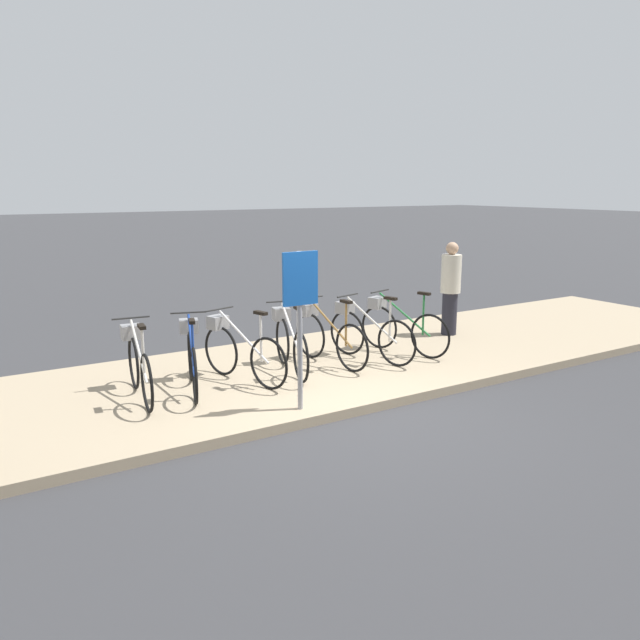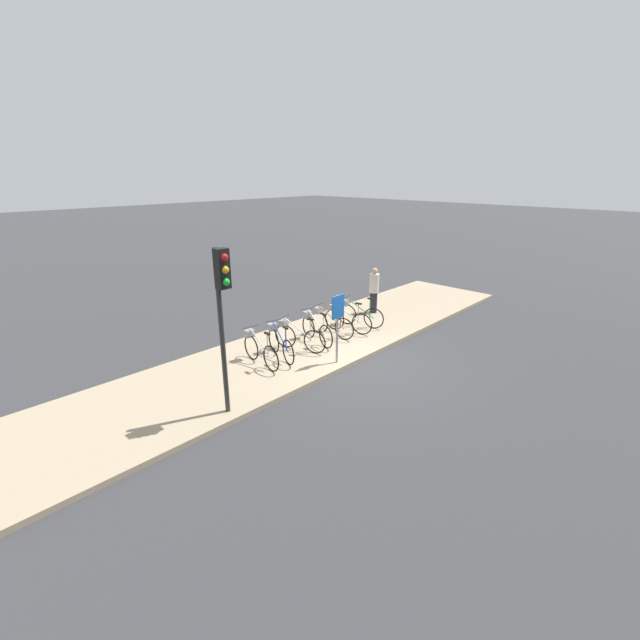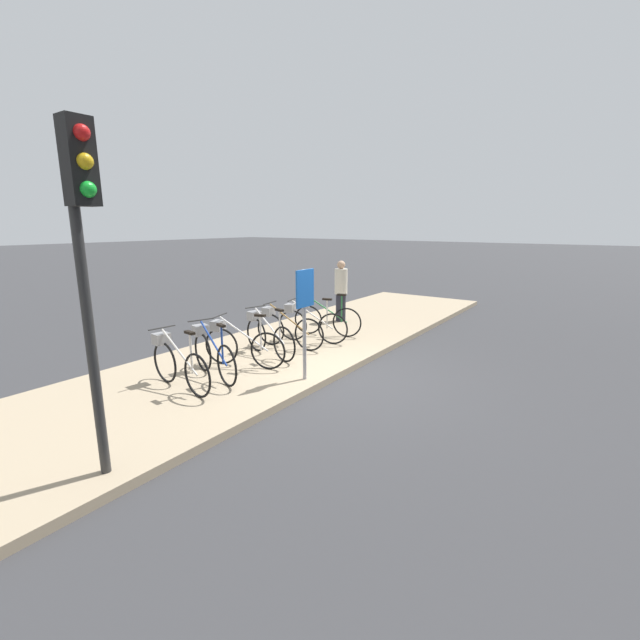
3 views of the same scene
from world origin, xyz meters
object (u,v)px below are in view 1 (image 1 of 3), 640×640
parked_bicycle_0 (138,362)px  parked_bicycle_5 (366,330)px  parked_bicycle_4 (326,334)px  pedestrian (451,287)px  sign_post (300,303)px  parked_bicycle_1 (192,356)px  parked_bicycle_3 (289,340)px  parked_bicycle_2 (239,348)px  parked_bicycle_6 (399,325)px

parked_bicycle_0 → parked_bicycle_5: bearing=-1.1°
parked_bicycle_4 → pedestrian: size_ratio=1.00×
pedestrian → sign_post: sign_post is taller
parked_bicycle_1 → parked_bicycle_3: 1.44m
parked_bicycle_2 → pedestrian: 4.25m
parked_bicycle_1 → pedestrian: size_ratio=0.97×
parked_bicycle_2 → parked_bicycle_6: (2.71, 0.02, 0.00)m
parked_bicycle_0 → parked_bicycle_1: size_ratio=1.03×
parked_bicycle_5 → pedestrian: size_ratio=0.98×
parked_bicycle_0 → parked_bicycle_2: (1.32, -0.03, 0.00)m
parked_bicycle_4 → parked_bicycle_6: bearing=-3.3°
parked_bicycle_6 → parked_bicycle_5: bearing=-175.1°
parked_bicycle_0 → parked_bicycle_6: (4.03, -0.01, 0.00)m
parked_bicycle_6 → parked_bicycle_2: bearing=-179.5°
parked_bicycle_0 → parked_bicycle_5: (3.37, -0.06, 0.00)m
sign_post → pedestrian: bearing=24.8°
pedestrian → sign_post: 4.49m
parked_bicycle_1 → parked_bicycle_5: bearing=-0.4°
parked_bicycle_1 → parked_bicycle_5: same height
parked_bicycle_3 → parked_bicycle_1: bearing=-177.7°
parked_bicycle_0 → parked_bicycle_3: size_ratio=1.02×
parked_bicycle_0 → parked_bicycle_3: bearing=0.4°
parked_bicycle_0 → parked_bicycle_6: same height
parked_bicycle_5 → pedestrian: 2.26m
parked_bicycle_4 → parked_bicycle_5: size_ratio=1.02×
parked_bicycle_1 → parked_bicycle_5: (2.70, -0.02, 0.00)m
parked_bicycle_6 → pedestrian: pedestrian is taller
parked_bicycle_1 → parked_bicycle_2: (0.66, 0.01, 0.00)m
parked_bicycle_5 → parked_bicycle_6: bearing=4.9°
parked_bicycle_1 → parked_bicycle_2: same height
parked_bicycle_2 → parked_bicycle_6: bearing=0.5°
parked_bicycle_5 → parked_bicycle_6: (0.66, 0.06, 0.00)m
parked_bicycle_1 → parked_bicycle_2: size_ratio=1.00×
parked_bicycle_1 → sign_post: sign_post is taller
pedestrian → parked_bicycle_3: bearing=-172.4°
parked_bicycle_3 → parked_bicycle_4: size_ratio=0.98×
parked_bicycle_5 → sign_post: bearing=-144.7°
parked_bicycle_4 → parked_bicycle_0: bearing=-178.6°
parked_bicycle_2 → parked_bicycle_5: 2.04m
parked_bicycle_5 → parked_bicycle_4: bearing=168.2°
pedestrian → parked_bicycle_5: bearing=-166.2°
parked_bicycle_2 → parked_bicycle_5: size_ratio=0.99×
parked_bicycle_5 → pedestrian: bearing=13.8°
parked_bicycle_1 → parked_bicycle_2: bearing=1.0°
parked_bicycle_0 → parked_bicycle_2: 1.32m
parked_bicycle_1 → parked_bicycle_4: (2.08, 0.11, 0.00)m
parked_bicycle_5 → sign_post: 2.46m
parked_bicycle_0 → parked_bicycle_4: bearing=1.4°
parked_bicycle_3 → parked_bicycle_5: bearing=-3.6°
parked_bicycle_4 → pedestrian: pedestrian is taller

